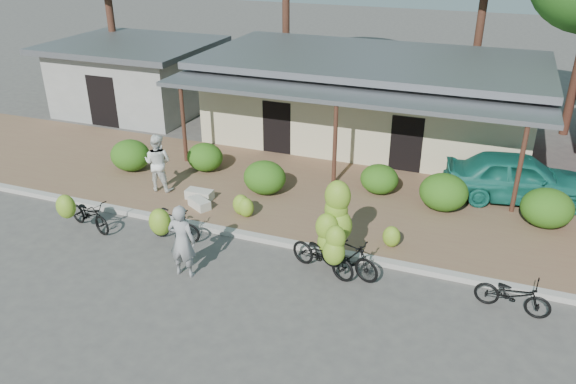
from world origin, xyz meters
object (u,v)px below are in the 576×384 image
(bike_far_left, at_px, (86,213))
(sack_far, at_px, (199,203))
(bike_right, at_px, (345,254))
(teal_van, at_px, (519,177))
(bike_left, at_px, (171,224))
(vendor, at_px, (182,241))
(bike_center, at_px, (329,236))
(bystander, at_px, (158,163))
(bike_far_right, at_px, (513,294))
(sack_near, at_px, (199,195))

(bike_far_left, relative_size, sack_far, 2.47)
(bike_right, height_order, teal_van, bike_right)
(bike_left, distance_m, teal_van, 10.63)
(bike_far_left, height_order, vendor, vendor)
(bike_center, height_order, bystander, bike_center)
(bike_far_left, xyz_separation_m, vendor, (3.76, -0.99, 0.43))
(bike_left, bearing_deg, bike_center, -86.10)
(bike_far_right, relative_size, sack_far, 2.31)
(teal_van, bearing_deg, bike_center, 132.20)
(bike_far_right, height_order, sack_near, bike_far_right)
(bike_center, xyz_separation_m, bike_right, (0.50, -0.29, -0.24))
(sack_near, height_order, sack_far, sack_near)
(bike_right, xyz_separation_m, sack_far, (-5.10, 1.85, -0.41))
(sack_near, xyz_separation_m, sack_far, (0.29, -0.53, -0.01))
(bike_center, height_order, bike_right, bike_center)
(bystander, xyz_separation_m, teal_van, (10.82, 3.34, -0.19))
(bike_far_right, bearing_deg, sack_far, 86.21)
(bike_far_right, xyz_separation_m, vendor, (-7.68, -1.36, 0.53))
(bike_far_left, distance_m, bike_right, 7.54)
(sack_far, bearing_deg, teal_van, 24.19)
(sack_far, bearing_deg, bike_far_right, -11.29)
(vendor, bearing_deg, bike_left, -50.34)
(bike_center, xyz_separation_m, vendor, (-3.27, -1.60, 0.06))
(bike_far_left, bearing_deg, bystander, 5.03)
(bike_right, bearing_deg, bike_center, 79.59)
(bike_center, bearing_deg, bystander, 89.60)
(bike_right, xyz_separation_m, bike_far_right, (3.90, 0.06, -0.23))
(bike_far_right, bearing_deg, bike_center, 94.47)
(bike_right, bearing_deg, sack_far, 89.45)
(bike_left, relative_size, bystander, 0.84)
(bike_left, xyz_separation_m, bike_far_right, (8.79, 0.14, -0.15))
(bike_left, xyz_separation_m, teal_van, (8.79, 5.98, 0.29))
(bike_far_left, xyz_separation_m, teal_van, (11.43, 6.21, 0.34))
(bike_far_left, xyz_separation_m, sack_near, (2.15, 2.69, -0.27))
(teal_van, bearing_deg, sack_near, 101.07)
(vendor, bearing_deg, sack_far, -70.00)
(bike_center, relative_size, bystander, 1.24)
(bike_left, bearing_deg, bike_far_right, -90.08)
(bike_far_left, relative_size, bike_far_right, 1.07)
(sack_near, relative_size, bystander, 0.45)
(sack_far, xyz_separation_m, teal_van, (9.00, 4.04, 0.62))
(bike_center, xyz_separation_m, sack_far, (-4.60, 1.56, -0.65))
(bike_right, height_order, bike_far_right, bike_right)
(bike_center, bearing_deg, sack_near, 85.83)
(sack_near, height_order, bystander, bystander)
(bike_far_left, bearing_deg, bike_center, -68.15)
(bike_left, distance_m, bystander, 3.37)
(bike_right, distance_m, sack_far, 5.44)
(bike_right, distance_m, vendor, 4.01)
(vendor, bearing_deg, bike_center, -156.72)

